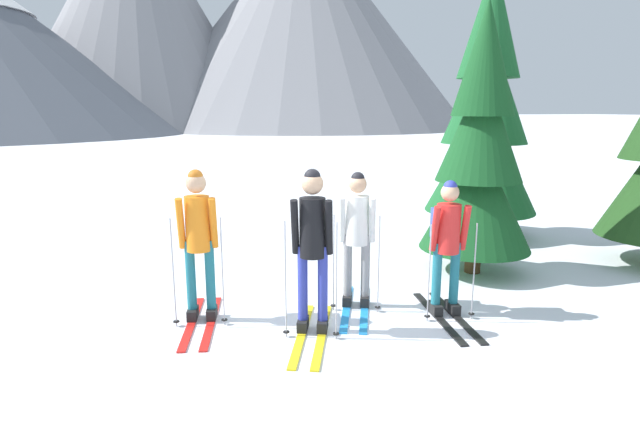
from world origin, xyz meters
name	(u,v)px	position (x,y,z in m)	size (l,w,h in m)	color
ground_plane	(321,320)	(0.00, 0.00, 0.00)	(400.00, 400.00, 0.00)	white
skier_in_orange	(199,236)	(-1.32, 0.44, 1.00)	(0.63, 1.58, 1.77)	red
skier_in_black	(312,244)	(-0.18, -0.29, 1.01)	(0.93, 1.66, 1.81)	yellow
skier_in_white	(357,232)	(0.57, 0.31, 0.95)	(0.90, 1.55, 1.69)	#1E84D1
skier_in_red	(447,241)	(1.47, -0.26, 0.90)	(0.60, 1.63, 1.62)	black
pine_tree_near	(480,153)	(2.75, 1.07, 1.79)	(1.62, 1.62, 3.92)	#51381E
pine_tree_mid	(485,115)	(4.23, 3.13, 2.30)	(2.08, 2.08, 5.03)	#51381E
mountain_ridge_distant	(146,22)	(-1.52, 59.64, 11.93)	(82.54, 50.08, 27.03)	slate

